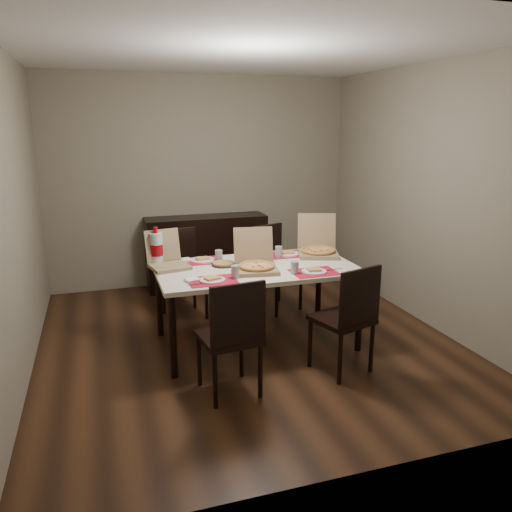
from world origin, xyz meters
name	(u,v)px	position (x,y,z in m)	size (l,w,h in m)	color
ground	(247,342)	(0.00, 0.00, -0.01)	(3.80, 4.00, 0.02)	#3E2313
room_walls	(233,154)	(0.00, 0.43, 1.73)	(3.84, 4.02, 2.62)	gray
sideboard	(207,252)	(0.00, 1.78, 0.45)	(1.50, 0.40, 0.90)	black
dining_table	(256,274)	(0.07, -0.06, 0.68)	(1.80, 1.00, 0.75)	beige
chair_near_left	(232,333)	(-0.39, -0.92, 0.51)	(0.47, 0.47, 0.93)	black
chair_near_right	(348,315)	(0.60, -0.85, 0.51)	(0.52, 0.52, 0.93)	black
chair_far_left	(181,269)	(-0.47, 0.88, 0.51)	(0.49, 0.49, 0.93)	black
chair_far_right	(274,263)	(0.55, 0.79, 0.51)	(0.55, 0.55, 0.93)	black
setting_near_left	(216,278)	(-0.37, -0.36, 0.77)	(0.46, 0.30, 0.11)	red
setting_near_right	(308,270)	(0.45, -0.39, 0.77)	(0.51, 0.30, 0.11)	red
setting_far_left	(205,259)	(-0.34, 0.26, 0.77)	(0.50, 0.30, 0.11)	red
setting_far_right	(285,253)	(0.47, 0.24, 0.77)	(0.45, 0.30, 0.11)	red
napkin_loose	(268,268)	(0.15, -0.16, 0.76)	(0.12, 0.11, 0.02)	white
pizza_box_center	(256,264)	(0.03, -0.18, 0.81)	(0.41, 0.44, 0.36)	#8A7350
pizza_box_right	(318,249)	(0.78, 0.16, 0.81)	(0.50, 0.53, 0.38)	#8A7350
pizza_box_left	(168,261)	(-0.70, 0.17, 0.81)	(0.39, 0.42, 0.33)	#8A7350
faina_plate	(223,264)	(-0.21, 0.07, 0.76)	(0.22, 0.22, 0.03)	black
dip_bowl	(263,259)	(0.19, 0.11, 0.77)	(0.13, 0.13, 0.03)	white
soda_bottle	(156,249)	(-0.78, 0.27, 0.90)	(0.12, 0.12, 0.36)	silver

